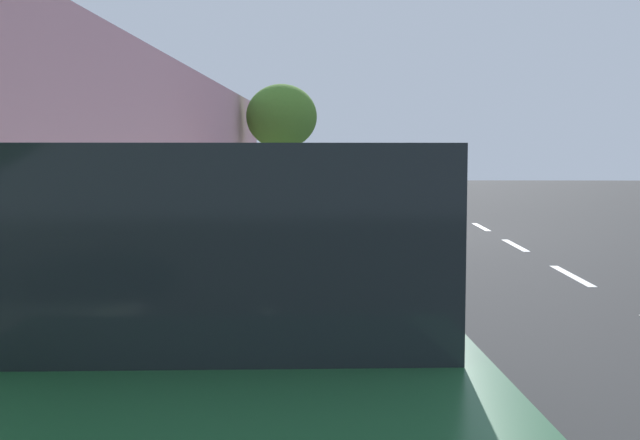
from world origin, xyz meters
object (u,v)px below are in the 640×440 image
bicycle_at_curb (267,265)px  fire_hydrant (164,276)px  parked_sedan_white_mid (320,204)px  pedestrian_on_phone (3,230)px  parked_pickup_green_far (247,338)px  cyclist_with_backpack (255,219)px  street_tree_near_cyclist (282,117)px  parked_sedan_dark_blue_nearest (335,182)px  parked_suv_red_second (326,181)px

bicycle_at_curb → fire_hydrant: 2.53m
fire_hydrant → parked_sedan_white_mid: bearing=-98.2°
fire_hydrant → pedestrian_on_phone: bearing=23.9°
parked_pickup_green_far → cyclist_with_backpack: parked_pickup_green_far is taller
cyclist_with_backpack → fire_hydrant: cyclist_with_backpack is taller
pedestrian_on_phone → parked_sedan_white_mid: bearing=-105.4°
parked_pickup_green_far → street_tree_near_cyclist: bearing=-86.0°
pedestrian_on_phone → fire_hydrant: size_ratio=2.05×
bicycle_at_curb → cyclist_with_backpack: bearing=-65.6°
parked_pickup_green_far → bicycle_at_curb: parked_pickup_green_far is taller
pedestrian_on_phone → street_tree_near_cyclist: bearing=-91.3°
parked_sedan_dark_blue_nearest → parked_suv_red_second: (0.20, 7.13, 0.27)m
parked_sedan_dark_blue_nearest → cyclist_with_backpack: (0.93, 21.32, 0.22)m
street_tree_near_cyclist → pedestrian_on_phone: (0.66, 28.55, -2.39)m
parked_suv_red_second → parked_pickup_green_far: (-0.01, 21.36, -0.13)m
pedestrian_on_phone → bicycle_at_curb: bearing=-128.3°
parked_sedan_dark_blue_nearest → fire_hydrant: parked_sedan_dark_blue_nearest is taller
parked_suv_red_second → cyclist_with_backpack: size_ratio=2.96×
bicycle_at_curb → street_tree_near_cyclist: (1.72, -25.54, 3.14)m
parked_sedan_dark_blue_nearest → parked_sedan_white_mid: 14.27m
parked_sedan_dark_blue_nearest → pedestrian_on_phone: bearing=82.9°
parked_sedan_white_mid → pedestrian_on_phone: 10.94m
street_tree_near_cyclist → pedestrian_on_phone: 28.66m
parked_sedan_white_mid → fire_hydrant: size_ratio=5.35×
parked_sedan_dark_blue_nearest → cyclist_with_backpack: size_ratio=2.79×
parked_suv_red_second → fire_hydrant: 17.09m
parked_sedan_dark_blue_nearest → pedestrian_on_phone: pedestrian_on_phone is taller
parked_suv_red_second → street_tree_near_cyclist: bearing=-78.4°
parked_sedan_white_mid → fire_hydrant: 9.99m
parked_pickup_green_far → parked_sedan_white_mid: bearing=-90.0°
parked_suv_red_second → parked_sedan_white_mid: bearing=90.1°
bicycle_at_curb → pedestrian_on_phone: size_ratio=0.78×
parked_sedan_dark_blue_nearest → parked_sedan_white_mid: size_ratio=1.00×
parked_sedan_white_mid → parked_pickup_green_far: size_ratio=0.83×
parked_suv_red_second → street_tree_near_cyclist: 11.38m
parked_sedan_white_mid → pedestrian_on_phone: size_ratio=2.61×
parked_pickup_green_far → cyclist_with_backpack: size_ratio=3.35×
parked_sedan_dark_blue_nearest → parked_sedan_white_mid: bearing=89.2°
parked_sedan_white_mid → fire_hydrant: parked_sedan_white_mid is taller
parked_sedan_white_mid → parked_pickup_green_far: (0.00, 14.22, 0.15)m
parked_suv_red_second → pedestrian_on_phone: bearing=80.7°
parked_sedan_white_mid → fire_hydrant: bearing=81.8°
parked_sedan_white_mid → bicycle_at_curb: parked_sedan_white_mid is taller
bicycle_at_curb → fire_hydrant: bearing=69.2°
fire_hydrant → bicycle_at_curb: bearing=-110.8°
parked_sedan_dark_blue_nearest → parked_suv_red_second: 7.14m
pedestrian_on_phone → fire_hydrant: bearing=-156.1°
parked_suv_red_second → pedestrian_on_phone: parked_suv_red_second is taller
parked_suv_red_second → pedestrian_on_phone: 17.92m
parked_pickup_green_far → fire_hydrant: parked_pickup_green_far is taller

